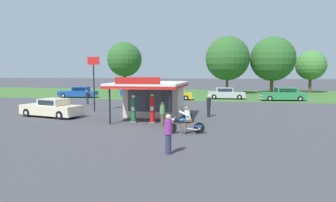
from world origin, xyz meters
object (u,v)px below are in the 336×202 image
at_px(gas_pump_offside, 152,109).
at_px(parked_car_back_row_left, 173,95).
at_px(parked_car_back_row_right, 79,93).
at_px(parked_car_back_row_centre_left, 137,91).
at_px(featured_classic_sedan, 52,108).
at_px(roadside_pole_sign, 94,74).
at_px(gas_pump_nearside, 134,110).
at_px(parked_car_back_row_far_left, 283,95).
at_px(parked_car_back_row_centre, 226,94).
at_px(bystander_chatting_near_pumps, 163,114).
at_px(bystander_admiring_sedan, 209,105).
at_px(motorcycle_with_rider, 186,122).
at_px(spare_tire_stack, 188,117).
at_px(bystander_standing_back_lot, 168,133).
at_px(bystander_strolling_foreground, 87,97).

bearing_deg(gas_pump_offside, parked_car_back_row_left, 95.05).
bearing_deg(parked_car_back_row_right, parked_car_back_row_centre_left, 24.68).
bearing_deg(featured_classic_sedan, roadside_pole_sign, 61.81).
xyz_separation_m(gas_pump_nearside, roadside_pole_sign, (-5.32, 5.01, 2.44)).
height_order(featured_classic_sedan, parked_car_back_row_far_left, parked_car_back_row_far_left).
relative_size(parked_car_back_row_centre, bystander_chatting_near_pumps, 3.22).
xyz_separation_m(parked_car_back_row_right, bystander_admiring_sedan, (19.00, -14.61, 0.25)).
bearing_deg(bystander_chatting_near_pumps, parked_car_back_row_right, 130.09).
relative_size(motorcycle_with_rider, bystander_chatting_near_pumps, 1.40).
relative_size(parked_car_back_row_far_left, parked_car_back_row_centre, 1.11).
height_order(gas_pump_nearside, parked_car_back_row_right, gas_pump_nearside).
xyz_separation_m(roadside_pole_sign, spare_tire_stack, (9.03, -3.68, -3.09)).
bearing_deg(bystander_admiring_sedan, gas_pump_nearside, -144.75).
xyz_separation_m(motorcycle_with_rider, parked_car_back_row_right, (-18.02, 21.20, 0.04)).
bearing_deg(parked_car_back_row_far_left, bystander_chatting_near_pumps, -119.54).
xyz_separation_m(gas_pump_nearside, spare_tire_stack, (3.71, 1.32, -0.64)).
bearing_deg(gas_pump_nearside, gas_pump_offside, 0.00).
relative_size(gas_pump_offside, bystander_admiring_sedan, 1.19).
bearing_deg(parked_car_back_row_far_left, featured_classic_sedan, -140.00).
bearing_deg(featured_classic_sedan, parked_car_back_row_right, 111.45).
bearing_deg(bystander_admiring_sedan, bystander_standing_back_lot, -96.12).
xyz_separation_m(parked_car_back_row_left, bystander_standing_back_lot, (4.07, -24.67, 0.26)).
bearing_deg(gas_pump_offside, bystander_chatting_near_pumps, -48.41).
bearing_deg(bystander_standing_back_lot, spare_tire_stack, 91.34).
xyz_separation_m(parked_car_back_row_right, bystander_strolling_foreground, (5.28, -7.94, 0.12)).
height_order(parked_car_back_row_far_left, parked_car_back_row_right, parked_car_back_row_far_left).
xyz_separation_m(gas_pump_offside, parked_car_back_row_left, (-1.53, 17.29, -0.29)).
bearing_deg(bystander_strolling_foreground, parked_car_back_row_centre_left, 78.51).
bearing_deg(parked_car_back_row_left, parked_car_back_row_centre_left, 144.37).
relative_size(bystander_standing_back_lot, spare_tire_stack, 2.92).
xyz_separation_m(parked_car_back_row_far_left, bystander_admiring_sedan, (-8.54, -15.30, 0.19)).
xyz_separation_m(motorcycle_with_rider, parked_car_back_row_centre_left, (-10.42, 24.69, 0.09)).
xyz_separation_m(parked_car_back_row_far_left, parked_car_back_row_right, (-27.54, -0.69, -0.06)).
xyz_separation_m(parked_car_back_row_centre_left, bystander_strolling_foreground, (-2.32, -11.43, 0.06)).
distance_m(parked_car_back_row_far_left, parked_car_back_row_right, 27.55).
distance_m(featured_classic_sedan, bystander_admiring_sedan, 12.58).
bearing_deg(bystander_standing_back_lot, motorcycle_with_rider, 87.36).
bearing_deg(bystander_standing_back_lot, bystander_admiring_sedan, 83.88).
bearing_deg(bystander_standing_back_lot, gas_pump_offside, 109.02).
relative_size(bystander_admiring_sedan, bystander_standing_back_lot, 1.00).
bearing_deg(bystander_admiring_sedan, parked_car_back_row_centre_left, 122.19).
height_order(parked_car_back_row_centre, spare_tire_stack, parked_car_back_row_centre).
relative_size(parked_car_back_row_centre, roadside_pole_sign, 1.04).
height_order(parked_car_back_row_left, bystander_admiring_sedan, bystander_admiring_sedan).
relative_size(gas_pump_nearside, roadside_pole_sign, 0.40).
xyz_separation_m(bystander_strolling_foreground, spare_tire_stack, (12.34, -8.95, -0.53)).
bearing_deg(parked_car_back_row_left, bystander_strolling_foreground, -140.35).
distance_m(parked_car_back_row_centre_left, bystander_standing_back_lot, 30.82).
bearing_deg(bystander_chatting_near_pumps, gas_pump_nearside, 155.25).
bearing_deg(gas_pump_nearside, roadside_pole_sign, 136.76).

